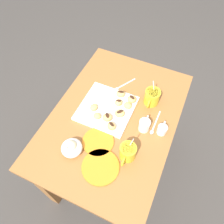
# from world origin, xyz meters

# --- Properties ---
(ground_plane) EXTENTS (8.00, 8.00, 0.00)m
(ground_plane) POSITION_xyz_m (0.00, 0.00, 0.00)
(ground_plane) COLOR #423D38
(dining_table) EXTENTS (1.00, 0.69, 0.74)m
(dining_table) POSITION_xyz_m (0.00, 0.00, 0.59)
(dining_table) COLOR #A36633
(dining_table) RESTS_ON ground_plane
(pastry_plate_square) EXTENTS (0.30, 0.30, 0.02)m
(pastry_plate_square) POSITION_xyz_m (-0.03, -0.06, 0.75)
(pastry_plate_square) COLOR white
(pastry_plate_square) RESTS_ON dining_table
(coffee_mug_yellow_left) EXTENTS (0.13, 0.09, 0.14)m
(coffee_mug_yellow_left) POSITION_xyz_m (-0.19, 0.16, 0.79)
(coffee_mug_yellow_left) COLOR yellow
(coffee_mug_yellow_left) RESTS_ON dining_table
(coffee_mug_yellow_right) EXTENTS (0.12, 0.08, 0.14)m
(coffee_mug_yellow_right) POSITION_xyz_m (0.19, 0.16, 0.79)
(coffee_mug_yellow_right) COLOR yellow
(coffee_mug_yellow_right) RESTS_ON dining_table
(cream_pitcher_white) EXTENTS (0.10, 0.06, 0.07)m
(cream_pitcher_white) POSITION_xyz_m (0.00, 0.18, 0.78)
(cream_pitcher_white) COLOR white
(cream_pitcher_white) RESTS_ON dining_table
(ice_cream_bowl) EXTENTS (0.11, 0.11, 0.08)m
(ice_cream_bowl) POSITION_xyz_m (0.28, -0.11, 0.77)
(ice_cream_bowl) COLOR white
(ice_cream_bowl) RESTS_ON dining_table
(chocolate_sauce_pitcher) EXTENTS (0.09, 0.05, 0.06)m
(chocolate_sauce_pitcher) POSITION_xyz_m (-0.01, 0.28, 0.77)
(chocolate_sauce_pitcher) COLOR white
(chocolate_sauce_pitcher) RESTS_ON dining_table
(saucer_orange_left) EXTENTS (0.19, 0.19, 0.01)m
(saucer_orange_left) POSITION_xyz_m (0.30, 0.06, 0.75)
(saucer_orange_left) COLOR orange
(saucer_orange_left) RESTS_ON dining_table
(saucer_orange_right) EXTENTS (0.17, 0.17, 0.01)m
(saucer_orange_right) POSITION_xyz_m (0.18, -0.01, 0.75)
(saucer_orange_right) COLOR orange
(saucer_orange_right) RESTS_ON dining_table
(loose_spoon_near_saucer) EXTENTS (0.16, 0.02, 0.01)m
(loose_spoon_near_saucer) POSITION_xyz_m (-0.04, 0.23, 0.74)
(loose_spoon_near_saucer) COLOR silver
(loose_spoon_near_saucer) RESTS_ON dining_table
(loose_spoon_by_plate) EXTENTS (0.15, 0.09, 0.01)m
(loose_spoon_by_plate) POSITION_xyz_m (-0.23, -0.04, 0.74)
(loose_spoon_by_plate) COLOR silver
(loose_spoon_by_plate) RESTS_ON dining_table
(beignet_0) EXTENTS (0.07, 0.07, 0.04)m
(beignet_0) POSITION_xyz_m (0.04, -0.02, 0.78)
(beignet_0) COLOR #E5B260
(beignet_0) RESTS_ON pastry_plate_square
(chocolate_drizzle_0) EXTENTS (0.04, 0.04, 0.00)m
(chocolate_drizzle_0) POSITION_xyz_m (0.04, -0.02, 0.80)
(chocolate_drizzle_0) COLOR #381E11
(chocolate_drizzle_0) RESTS_ON beignet_0
(beignet_1) EXTENTS (0.06, 0.06, 0.03)m
(beignet_1) POSITION_xyz_m (-0.08, 0.05, 0.77)
(beignet_1) COLOR #E5B260
(beignet_1) RESTS_ON pastry_plate_square
(beignet_2) EXTENTS (0.07, 0.07, 0.03)m
(beignet_2) POSITION_xyz_m (-0.02, 0.03, 0.77)
(beignet_2) COLOR #E5B260
(beignet_2) RESTS_ON pastry_plate_square
(chocolate_drizzle_2) EXTENTS (0.04, 0.04, 0.00)m
(chocolate_drizzle_2) POSITION_xyz_m (-0.02, 0.03, 0.79)
(chocolate_drizzle_2) COLOR #381E11
(chocolate_drizzle_2) RESTS_ON beignet_2
(beignet_3) EXTENTS (0.05, 0.04, 0.03)m
(beignet_3) POSITION_xyz_m (0.01, -0.12, 0.77)
(beignet_3) COLOR #E5B260
(beignet_3) RESTS_ON pastry_plate_square
(beignet_4) EXTENTS (0.04, 0.05, 0.03)m
(beignet_4) POSITION_xyz_m (0.05, -0.08, 0.77)
(beignet_4) COLOR #E5B260
(beignet_4) RESTS_ON pastry_plate_square
(beignet_5) EXTENTS (0.06, 0.06, 0.04)m
(beignet_5) POSITION_xyz_m (-0.13, 0.05, 0.77)
(beignet_5) COLOR #E5B260
(beignet_5) RESTS_ON pastry_plate_square
(chocolate_drizzle_5) EXTENTS (0.03, 0.04, 0.00)m
(chocolate_drizzle_5) POSITION_xyz_m (-0.13, 0.05, 0.79)
(chocolate_drizzle_5) COLOR #381E11
(chocolate_drizzle_5) RESTS_ON beignet_5
(beignet_6) EXTENTS (0.07, 0.07, 0.03)m
(beignet_6) POSITION_xyz_m (-0.15, -0.02, 0.77)
(beignet_6) COLOR #E5B260
(beignet_6) RESTS_ON pastry_plate_square
(chocolate_drizzle_6) EXTENTS (0.03, 0.04, 0.00)m
(chocolate_drizzle_6) POSITION_xyz_m (-0.15, -0.02, 0.79)
(chocolate_drizzle_6) COLOR #381E11
(chocolate_drizzle_6) RESTS_ON beignet_6
(beignet_7) EXTENTS (0.06, 0.07, 0.04)m
(beignet_7) POSITION_xyz_m (0.08, 0.02, 0.78)
(beignet_7) COLOR #E5B260
(beignet_7) RESTS_ON pastry_plate_square
(chocolate_drizzle_7) EXTENTS (0.03, 0.04, 0.00)m
(chocolate_drizzle_7) POSITION_xyz_m (0.08, 0.02, 0.80)
(chocolate_drizzle_7) COLOR #381E11
(chocolate_drizzle_7) RESTS_ON beignet_7
(beignet_8) EXTENTS (0.05, 0.04, 0.03)m
(beignet_8) POSITION_xyz_m (-0.08, -0.01, 0.77)
(beignet_8) COLOR #E5B260
(beignet_8) RESTS_ON pastry_plate_square
(chocolate_drizzle_8) EXTENTS (0.03, 0.03, 0.00)m
(chocolate_drizzle_8) POSITION_xyz_m (-0.08, -0.01, 0.79)
(chocolate_drizzle_8) COLOR #381E11
(chocolate_drizzle_8) RESTS_ON beignet_8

